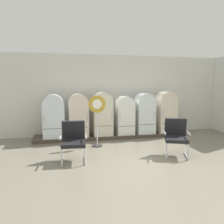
% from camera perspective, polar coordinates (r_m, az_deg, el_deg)
% --- Properties ---
extents(ground, '(12.00, 10.00, 0.05)m').
position_cam_1_polar(ground, '(5.74, 6.88, -13.05)').
color(ground, '#716B5A').
extents(back_wall, '(11.76, 0.12, 3.04)m').
position_cam_1_polar(back_wall, '(8.94, -0.96, 4.34)').
color(back_wall, silver).
rests_on(back_wall, ground).
extents(display_plinth, '(5.53, 0.95, 0.12)m').
position_cam_1_polar(display_plinth, '(8.51, -0.05, -5.79)').
color(display_plinth, '#473931').
rests_on(display_plinth, ground).
extents(refrigerator_0, '(0.71, 0.63, 1.47)m').
position_cam_1_polar(refrigerator_0, '(8.03, -14.28, -0.74)').
color(refrigerator_0, white).
rests_on(refrigerator_0, display_plinth).
extents(refrigerator_1, '(0.66, 0.69, 1.48)m').
position_cam_1_polar(refrigerator_1, '(8.08, -8.37, -0.47)').
color(refrigerator_1, silver).
rests_on(refrigerator_1, display_plinth).
extents(refrigerator_2, '(0.67, 0.62, 1.53)m').
position_cam_1_polar(refrigerator_2, '(8.16, -2.39, -0.15)').
color(refrigerator_2, beige).
rests_on(refrigerator_2, display_plinth).
extents(refrigerator_3, '(0.63, 0.64, 1.38)m').
position_cam_1_polar(refrigerator_3, '(8.36, 3.13, -0.53)').
color(refrigerator_3, white).
rests_on(refrigerator_3, display_plinth).
extents(refrigerator_4, '(0.66, 0.70, 1.48)m').
position_cam_1_polar(refrigerator_4, '(8.63, 8.04, 0.00)').
color(refrigerator_4, white).
rests_on(refrigerator_4, display_plinth).
extents(refrigerator_5, '(0.67, 0.61, 1.53)m').
position_cam_1_polar(refrigerator_5, '(8.93, 13.29, 0.30)').
color(refrigerator_5, beige).
rests_on(refrigerator_5, display_plinth).
extents(armchair_left, '(0.69, 0.72, 1.01)m').
position_cam_1_polar(armchair_left, '(5.89, -9.55, -6.68)').
color(armchair_left, silver).
rests_on(armchair_left, ground).
extents(armchair_right, '(0.80, 0.84, 1.01)m').
position_cam_1_polar(armchair_right, '(6.49, 15.58, -5.58)').
color(armchair_right, silver).
rests_on(armchair_right, ground).
extents(sign_stand, '(0.53, 0.32, 1.59)m').
position_cam_1_polar(sign_stand, '(7.11, -3.72, -1.87)').
color(sign_stand, '#2D2D30').
rests_on(sign_stand, ground).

